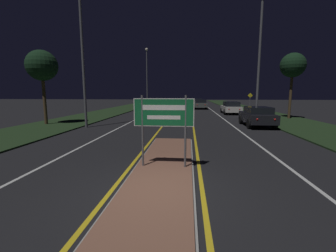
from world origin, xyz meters
TOP-DOWN VIEW (x-y plane):
  - ground_plane at (0.00, 0.00)m, footprint 160.00×160.00m
  - median_island at (0.00, 1.79)m, footprint 1.96×9.30m
  - verge_left at (-9.50, 20.00)m, footprint 5.00×100.00m
  - verge_right at (9.50, 20.00)m, footprint 5.00×100.00m
  - centre_line_yellow_left at (-1.17, 25.00)m, footprint 0.12×70.00m
  - centre_line_yellow_right at (1.17, 25.00)m, footprint 0.12×70.00m
  - lane_line_white_left at (-4.20, 25.00)m, footprint 0.12×70.00m
  - lane_line_white_right at (4.20, 25.00)m, footprint 0.12×70.00m
  - edge_line_white_left at (-7.20, 25.00)m, footprint 0.10×70.00m
  - edge_line_white_right at (7.20, 25.00)m, footprint 0.10×70.00m
  - highway_sign at (0.00, 1.78)m, footprint 1.94×0.07m
  - streetlight_left_near at (-6.64, 10.29)m, footprint 0.51×0.51m
  - streetlight_left_far at (-6.37, 33.38)m, footprint 0.48×0.48m
  - streetlight_right_near at (6.13, 12.94)m, footprint 0.53×0.53m
  - car_receding_0 at (5.94, 11.96)m, footprint 1.97×4.09m
  - car_receding_1 at (5.86, 22.19)m, footprint 2.01×4.33m
  - car_receding_2 at (2.65, 30.38)m, footprint 2.02×4.23m
  - car_receding_3 at (2.74, 42.22)m, footprint 1.90×4.80m
  - car_approaching_0 at (-2.86, 16.59)m, footprint 1.93×4.60m
  - car_approaching_1 at (-2.78, 30.01)m, footprint 1.91×4.15m
  - car_approaching_2 at (-5.71, 44.22)m, footprint 2.03×4.62m
  - warning_sign at (8.38, 23.46)m, footprint 0.60×0.06m
  - roadside_palm_left at (-10.35, 11.23)m, footprint 2.30×2.30m
  - roadside_palm_right at (10.43, 17.14)m, footprint 2.26×2.26m

SIDE VIEW (x-z plane):
  - ground_plane at x=0.00m, z-range 0.00..0.00m
  - centre_line_yellow_left at x=-1.17m, z-range 0.00..0.01m
  - centre_line_yellow_right at x=1.17m, z-range 0.00..0.01m
  - lane_line_white_left at x=-4.20m, z-range 0.00..0.01m
  - lane_line_white_right at x=4.20m, z-range 0.00..0.01m
  - edge_line_white_left at x=-7.20m, z-range 0.00..0.01m
  - edge_line_white_right at x=7.20m, z-range 0.00..0.01m
  - verge_left at x=-9.50m, z-range 0.00..0.08m
  - verge_right at x=9.50m, z-range 0.00..0.08m
  - median_island at x=0.00m, z-range -0.01..0.09m
  - car_receding_3 at x=2.74m, z-range 0.06..1.39m
  - car_approaching_0 at x=-2.86m, z-range 0.05..1.41m
  - car_receding_1 at x=5.86m, z-range 0.03..1.50m
  - car_approaching_2 at x=-5.71m, z-range 0.05..1.49m
  - car_approaching_1 at x=-2.78m, z-range 0.02..1.54m
  - car_receding_2 at x=2.65m, z-range 0.05..1.53m
  - car_receding_0 at x=5.94m, z-range 0.05..1.54m
  - warning_sign at x=8.38m, z-range 0.33..2.74m
  - highway_sign at x=0.00m, z-range 0.60..2.93m
  - roadside_palm_left at x=-10.35m, z-range 1.70..7.33m
  - roadside_palm_right at x=10.43m, z-range 1.95..8.06m
  - streetlight_left_far at x=-6.37m, z-range 1.13..11.10m
  - streetlight_right_near at x=6.13m, z-range 1.40..11.30m
  - streetlight_left_near at x=-6.64m, z-range 1.34..12.33m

